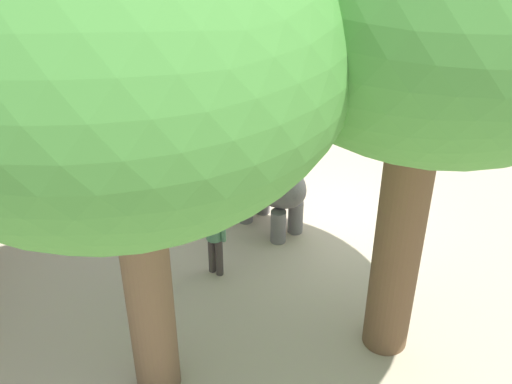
% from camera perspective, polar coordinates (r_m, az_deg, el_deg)
% --- Properties ---
extents(ground_plane, '(60.00, 60.00, 0.00)m').
position_cam_1_polar(ground_plane, '(13.93, 7.00, -2.38)').
color(ground_plane, '#BAA88C').
extents(elephant, '(2.35, 2.26, 1.72)m').
position_cam_1_polar(elephant, '(13.16, 0.55, 1.32)').
color(elephant, slate).
rests_on(elephant, ground_plane).
extents(person_handler, '(0.34, 0.42, 1.62)m').
position_cam_1_polar(person_handler, '(11.80, -3.76, -3.68)').
color(person_handler, '#3F3833').
rests_on(person_handler, ground_plane).
extents(shade_tree_secondary, '(5.97, 5.47, 7.74)m').
position_cam_1_polar(shade_tree_secondary, '(7.37, -12.31, 13.56)').
color(shade_tree_secondary, brown).
rests_on(shade_tree_secondary, ground_plane).
extents(wooden_bench, '(0.85, 1.45, 0.88)m').
position_cam_1_polar(wooden_bench, '(15.09, -4.93, 2.78)').
color(wooden_bench, '#9E7A51').
rests_on(wooden_bench, ground_plane).
extents(picnic_table_near, '(2.01, 2.00, 0.78)m').
position_cam_1_polar(picnic_table_near, '(18.62, 7.59, 8.91)').
color(picnic_table_near, brown).
rests_on(picnic_table_near, ground_plane).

